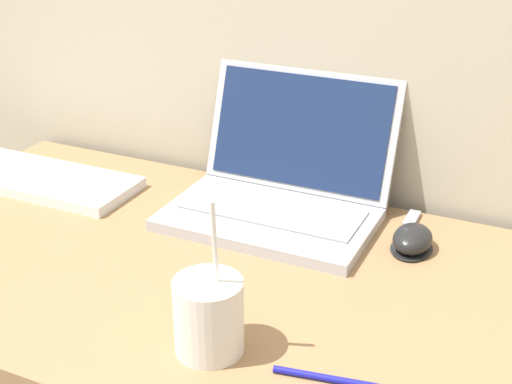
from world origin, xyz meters
The scene contains 6 objects.
laptop centered at (-0.05, 0.55, 0.82)m, with size 0.36×0.30×0.23m.
drink_cup centered at (0.02, 0.15, 0.82)m, with size 0.09×0.09×0.22m.
computer_mouse centered at (0.20, 0.51, 0.78)m, with size 0.07×0.09×0.04m.
external_keyboard centered at (-0.54, 0.46, 0.77)m, with size 0.42×0.15×0.02m.
usb_stick centered at (0.17, 0.61, 0.77)m, with size 0.02×0.06×0.01m.
pen centered at (0.19, 0.15, 0.77)m, with size 0.14×0.03×0.01m.
Camera 1 is at (0.39, -0.51, 1.33)m, focal length 50.00 mm.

